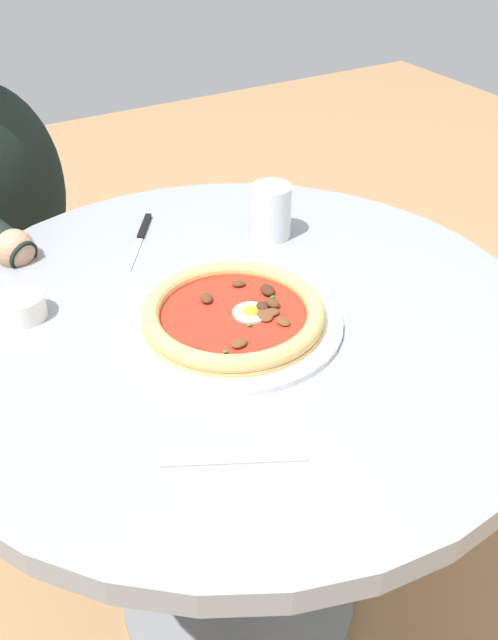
{
  "coord_description": "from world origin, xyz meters",
  "views": [
    {
      "loc": [
        0.43,
        0.78,
        1.34
      ],
      "look_at": [
        -0.02,
        0.02,
        0.72
      ],
      "focal_mm": 39.43,
      "sensor_mm": 36.0,
      "label": 1
    }
  ],
  "objects": [
    {
      "name": "ground_plane",
      "position": [
        0.0,
        0.0,
        -0.01
      ],
      "size": [
        6.0,
        6.0,
        0.02
      ],
      "primitive_type": "cube",
      "color": "#9E754C"
    },
    {
      "name": "dining_table",
      "position": [
        0.0,
        0.0,
        0.58
      ],
      "size": [
        0.97,
        0.97,
        0.72
      ],
      "color": "gray",
      "rests_on": "ground"
    },
    {
      "name": "pizza_on_plate",
      "position": [
        0.01,
        0.02,
        0.74
      ],
      "size": [
        0.33,
        0.33,
        0.04
      ],
      "color": "white",
      "rests_on": "dining_table"
    },
    {
      "name": "water_glass",
      "position": [
        -0.18,
        -0.19,
        0.76
      ],
      "size": [
        0.07,
        0.07,
        0.1
      ],
      "color": "silver",
      "rests_on": "dining_table"
    },
    {
      "name": "steak_knife",
      "position": [
        0.02,
        -0.31,
        0.73
      ],
      "size": [
        0.12,
        0.17,
        0.01
      ],
      "color": "silver",
      "rests_on": "dining_table"
    },
    {
      "name": "ramekin_capers",
      "position": [
        0.28,
        -0.16,
        0.74
      ],
      "size": [
        0.07,
        0.07,
        0.04
      ],
      "color": "white",
      "rests_on": "dining_table"
    },
    {
      "name": "fork_utensil",
      "position": [
        0.15,
        0.27,
        0.72
      ],
      "size": [
        0.16,
        0.09,
        0.0
      ],
      "color": "#BCBCC1",
      "rests_on": "dining_table"
    },
    {
      "name": "diner_person",
      "position": [
        0.22,
        -0.67,
        0.49
      ],
      "size": [
        0.41,
        0.56,
        1.1
      ],
      "color": "#282833",
      "rests_on": "ground"
    }
  ]
}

